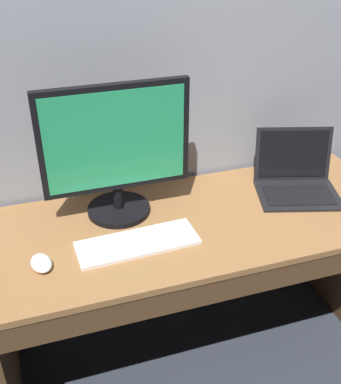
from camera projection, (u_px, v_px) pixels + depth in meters
The scene contains 7 objects.
ground_plane at pixel (193, 351), 2.17m from camera, with size 14.00×14.00×0.00m, color #2D333D.
back_wall at pixel (169, 9), 1.72m from camera, with size 3.71×0.04×2.82m, color gray.
desk at pixel (197, 272), 1.91m from camera, with size 1.61×0.63×0.72m.
laptop_black at pixel (296, 177), 1.96m from camera, with size 0.39×0.36×0.23m.
external_monitor at pixel (116, 151), 1.69m from camera, with size 0.53×0.24×0.51m.
wired_keyboard at pixel (138, 243), 1.66m from camera, with size 0.43×0.17×0.02m.
computer_mouse at pixel (41, 263), 1.55m from camera, with size 0.07×0.10×0.03m, color white.
Camera 1 is at (-0.55, -1.38, 1.74)m, focal length 44.81 mm.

